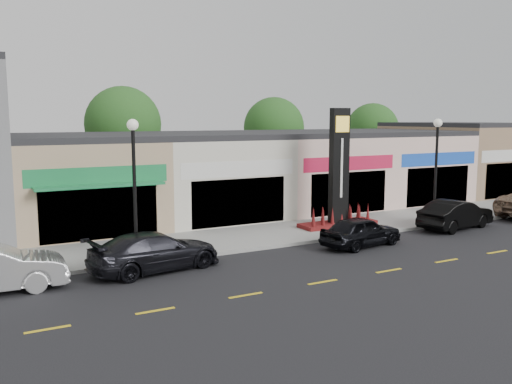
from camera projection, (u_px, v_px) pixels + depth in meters
ground at (340, 253)px, 22.82m from camera, size 120.00×120.00×0.00m
sidewalk at (286, 232)px, 26.61m from camera, size 52.00×4.30×0.15m
curb at (312, 241)px, 24.64m from camera, size 52.00×0.20×0.15m
shop_beige at (79, 180)px, 28.54m from camera, size 7.00×10.85×4.80m
shop_cream at (202, 174)px, 31.82m from camera, size 7.00×10.01×4.80m
shop_pink_w at (302, 169)px, 35.08m from camera, size 7.00×10.01×4.80m
shop_pink_e at (385, 164)px, 38.35m from camera, size 7.00×10.01×4.80m
shop_tan at (455, 157)px, 41.58m from camera, size 7.00×10.01×5.30m
tree_rear_west at (123, 124)px, 37.28m from camera, size 5.20×5.20×7.83m
tree_rear_mid at (274, 128)px, 42.93m from camera, size 4.80×4.80×7.29m
tree_rear_east at (372, 130)px, 47.63m from camera, size 4.60×4.60×6.94m
lamp_west_near at (134, 175)px, 20.80m from camera, size 0.44×0.44×5.47m
lamp_east_near at (436, 160)px, 28.26m from camera, size 0.44×0.44×5.47m
pylon_sign at (339, 185)px, 27.57m from camera, size 4.20×1.30×6.00m
car_dark_sedan at (155, 251)px, 20.16m from camera, size 2.85×5.29×1.46m
car_black_sedan at (361, 231)px, 23.95m from camera, size 2.14×4.16×1.35m
car_black_conv at (456, 214)px, 27.73m from camera, size 2.32×4.76×1.50m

